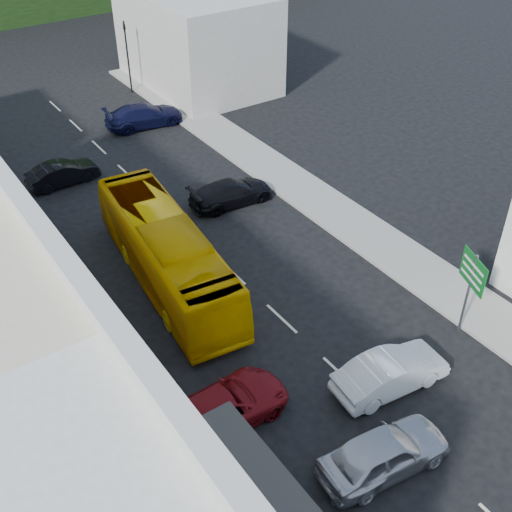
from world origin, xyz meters
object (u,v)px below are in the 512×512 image
(pedestrian_left, at_px, (149,437))
(traffic_signal, at_px, (128,58))
(car_red, at_px, (224,406))
(direction_sign, at_px, (467,295))
(car_white, at_px, (391,374))
(bus, at_px, (167,255))
(car_silver, at_px, (384,455))

(pedestrian_left, bearing_deg, traffic_signal, -42.48)
(traffic_signal, bearing_deg, car_red, 78.91)
(direction_sign, bearing_deg, car_red, -167.21)
(car_white, bearing_deg, car_red, 75.44)
(car_red, height_order, pedestrian_left, pedestrian_left)
(bus, distance_m, car_silver, 13.28)
(car_red, xyz_separation_m, traffic_signal, (10.80, 30.55, 1.95))
(car_red, bearing_deg, car_silver, -145.92)
(pedestrian_left, height_order, direction_sign, direction_sign)
(car_white, bearing_deg, traffic_signal, -2.55)
(car_silver, xyz_separation_m, direction_sign, (7.48, 3.17, 1.31))
(car_white, relative_size, pedestrian_left, 2.59)
(bus, distance_m, traffic_signal, 23.78)
(direction_sign, xyz_separation_m, traffic_signal, (0.00, 32.18, 0.64))
(car_white, distance_m, traffic_signal, 33.18)
(bus, distance_m, pedestrian_left, 9.80)
(car_red, distance_m, pedestrian_left, 2.98)
(bus, xyz_separation_m, direction_sign, (8.60, -10.03, 0.46))
(direction_sign, height_order, traffic_signal, traffic_signal)
(pedestrian_left, relative_size, direction_sign, 0.42)
(direction_sign, bearing_deg, bus, 152.01)
(traffic_signal, bearing_deg, direction_sign, 98.38)
(car_white, xyz_separation_m, pedestrian_left, (-9.07, 2.33, 0.30))
(direction_sign, bearing_deg, car_white, -151.21)
(traffic_signal, bearing_deg, bus, 77.15)
(bus, xyz_separation_m, traffic_signal, (8.60, 22.15, 1.10))
(car_white, distance_m, pedestrian_left, 9.37)
(car_silver, height_order, direction_sign, direction_sign)
(pedestrian_left, distance_m, direction_sign, 13.90)
(pedestrian_left, bearing_deg, car_white, -122.56)
(car_silver, relative_size, pedestrian_left, 2.59)
(bus, relative_size, direction_sign, 2.89)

